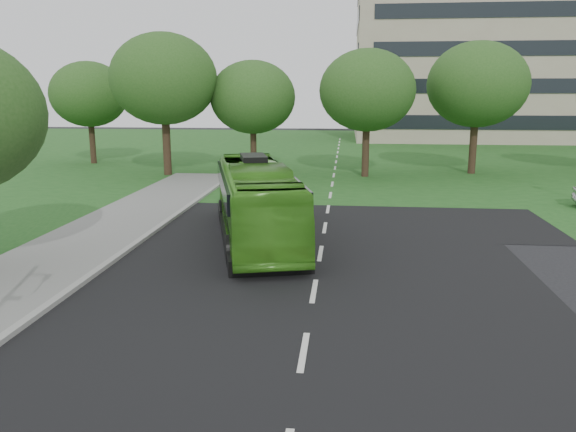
% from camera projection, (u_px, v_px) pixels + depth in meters
% --- Properties ---
extents(ground, '(160.00, 160.00, 0.00)m').
position_uv_depth(ground, '(309.00, 318.00, 14.60)').
color(ground, black).
rests_on(ground, ground).
extents(street_surfaces, '(120.00, 120.00, 0.15)m').
position_uv_depth(street_surfaces, '(327.00, 182.00, 36.73)').
color(street_surfaces, black).
rests_on(street_surfaces, ground).
extents(office_building, '(40.10, 20.10, 25.00)m').
position_uv_depth(office_building, '(519.00, 38.00, 69.89)').
color(office_building, tan).
rests_on(office_building, ground).
extents(tree_park_a, '(7.40, 7.40, 9.83)m').
position_uv_depth(tree_park_a, '(164.00, 79.00, 38.78)').
color(tree_park_a, black).
rests_on(tree_park_a, ground).
extents(tree_park_b, '(6.14, 6.14, 8.05)m').
position_uv_depth(tree_park_b, '(253.00, 97.00, 40.27)').
color(tree_park_b, black).
rests_on(tree_park_b, ground).
extents(tree_park_c, '(6.54, 6.54, 8.69)m').
position_uv_depth(tree_park_c, '(367.00, 91.00, 38.08)').
color(tree_park_c, black).
rests_on(tree_park_c, ground).
extents(tree_park_d, '(7.04, 7.04, 9.32)m').
position_uv_depth(tree_park_d, '(477.00, 85.00, 39.46)').
color(tree_park_d, black).
rests_on(tree_park_d, ground).
extents(tree_park_f, '(6.19, 6.19, 8.27)m').
position_uv_depth(tree_park_f, '(89.00, 94.00, 45.54)').
color(tree_park_f, black).
rests_on(tree_park_f, ground).
extents(bus, '(5.24, 11.18, 3.03)m').
position_uv_depth(bus, '(257.00, 201.00, 22.27)').
color(bus, '#429420').
rests_on(bus, ground).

